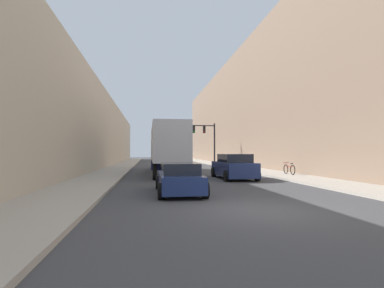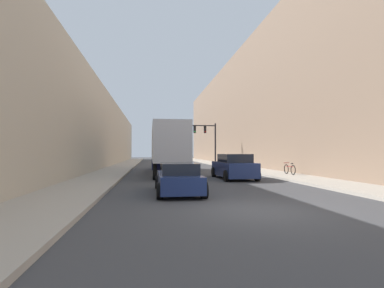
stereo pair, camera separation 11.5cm
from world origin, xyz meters
name	(u,v)px [view 1 (the left image)]	position (x,y,z in m)	size (l,w,h in m)	color
ground_plane	(260,211)	(0.00, 0.00, 0.00)	(200.00, 200.00, 0.00)	#424244
sidewalk_right	(225,165)	(6.63, 30.00, 0.07)	(2.97, 80.00, 0.15)	#B2A899
sidewalk_left	(123,166)	(-6.63, 30.00, 0.07)	(2.97, 80.00, 0.15)	#B2A899
building_right	(256,109)	(11.12, 30.00, 7.66)	(6.00, 80.00, 15.32)	#846B56
building_left	(86,131)	(-11.12, 30.00, 4.39)	(6.00, 80.00, 8.79)	beige
semi_truck	(166,147)	(-1.90, 16.98, 2.22)	(2.46, 14.71, 3.86)	silver
sedan_car	(179,178)	(-2.06, 4.31, 0.65)	(1.96, 4.62, 1.34)	navy
suv_car	(234,167)	(2.32, 10.84, 0.81)	(2.21, 5.00, 1.68)	navy
traffic_signal_gantry	(203,136)	(3.47, 28.78, 3.93)	(5.47, 0.35, 5.51)	black
parked_bicycle	(289,169)	(7.05, 12.32, 0.53)	(0.44, 1.82, 0.86)	black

